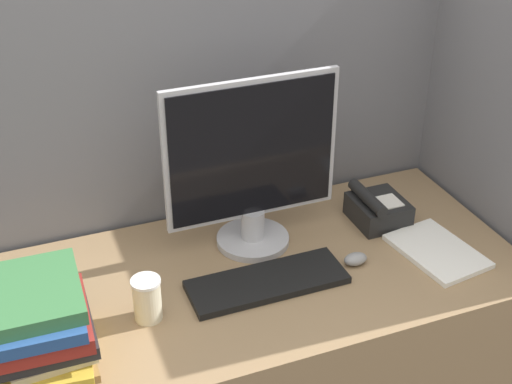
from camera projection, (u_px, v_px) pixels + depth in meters
name	position (u px, v px, depth m)	size (l,w,h in m)	color
cubicle_panel_rear	(205.00, 182.00, 2.22)	(1.91, 0.04, 1.66)	slate
cubicle_panel_right	(488.00, 189.00, 2.18)	(0.04, 0.76, 1.66)	slate
desk	(251.00, 373.00, 2.14)	(1.51, 0.70, 0.75)	#937551
monitor	(252.00, 169.00, 1.96)	(0.50, 0.21, 0.51)	#B7B7BC
keyboard	(267.00, 282.00, 1.90)	(0.43, 0.15, 0.02)	black
mouse	(355.00, 259.00, 1.98)	(0.07, 0.04, 0.03)	gray
coffee_cup	(147.00, 299.00, 1.76)	(0.07, 0.07, 0.12)	beige
book_stack	(39.00, 326.00, 1.60)	(0.24, 0.30, 0.22)	olive
desk_telephone	(377.00, 209.00, 2.16)	(0.15, 0.18, 0.11)	black
paper_pile	(437.00, 251.00, 2.03)	(0.22, 0.29, 0.02)	white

